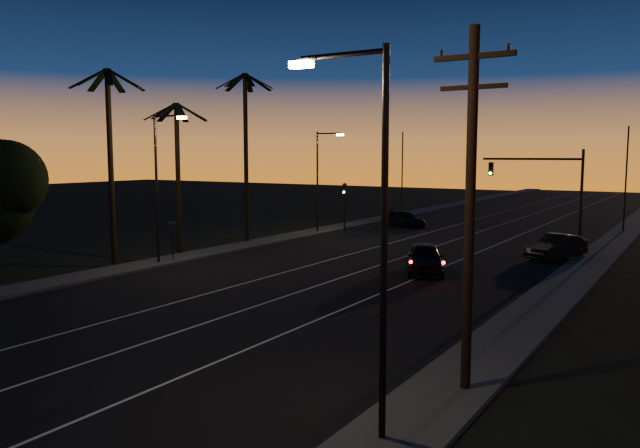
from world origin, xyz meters
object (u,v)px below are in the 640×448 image
Objects in this scene: lead_car at (425,258)px; cross_car at (404,219)px; signal_mast at (547,180)px; utility_pole at (470,203)px; right_car at (556,247)px.

cross_car is at bearing 117.39° from lead_car.
signal_mast is at bearing 76.37° from lead_car.
utility_pole is at bearing -63.13° from cross_car.
utility_pole reaches higher than lead_car.
utility_pole is 1.99× the size of right_car.
utility_pole is 1.93× the size of cross_car.
utility_pole is 40.66m from cross_car.
cross_car is (-15.66, 11.23, -0.09)m from right_car.
signal_mast reaches higher than right_car.
right_car is at bearing 59.20° from lead_car.
signal_mast is at bearing 98.47° from utility_pole.
signal_mast reaches higher than lead_car.
signal_mast is 15.60m from cross_car.
lead_car is 1.10× the size of cross_car.
utility_pole reaches higher than cross_car.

